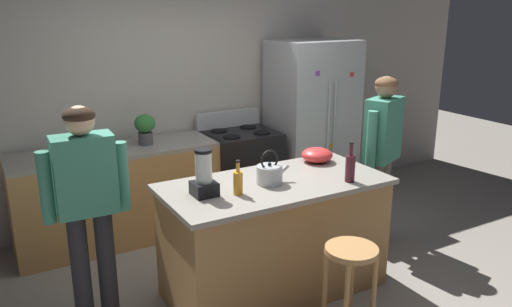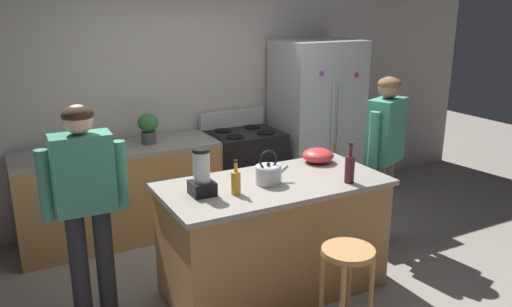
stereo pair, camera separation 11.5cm
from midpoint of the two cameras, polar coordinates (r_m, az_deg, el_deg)
ground_plane at (r=4.37m, az=2.70°, el=-14.79°), size 14.00×14.00×0.00m
back_wall at (r=5.57m, az=-7.48°, el=6.89°), size 8.00×0.10×2.70m
kitchen_island at (r=4.14m, az=2.79°, el=-9.23°), size 1.76×0.86×0.93m
back_counter_run at (r=5.20m, az=-13.81°, el=-4.26°), size 2.00×0.64×0.93m
refrigerator at (r=5.92m, az=7.25°, el=3.37°), size 0.90×0.73×1.87m
stove_range at (r=5.60m, az=-0.77°, el=-2.12°), size 0.76×0.65×1.11m
person_by_island_left at (r=3.71m, az=-17.60°, el=-4.50°), size 0.59×0.23×1.62m
person_by_sink_right at (r=4.93m, az=14.81°, el=0.84°), size 0.58×0.36×1.63m
bar_stool at (r=3.61m, az=11.05°, el=-12.57°), size 0.36×0.36×0.69m
potted_plant at (r=5.08m, az=-11.29°, el=2.98°), size 0.20×0.20×0.30m
blender_appliance at (r=3.66m, az=-5.16°, el=-2.47°), size 0.17×0.17×0.34m
bottle_soda at (r=3.68m, az=-1.36°, el=-3.16°), size 0.07×0.07×0.26m
bottle_wine at (r=3.98m, az=11.20°, el=-1.60°), size 0.08×0.08×0.32m
mixing_bowl at (r=4.46m, az=7.66°, el=-0.22°), size 0.27×0.27×0.12m
tea_kettle at (r=3.90m, az=2.25°, el=-2.27°), size 0.28×0.20×0.27m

